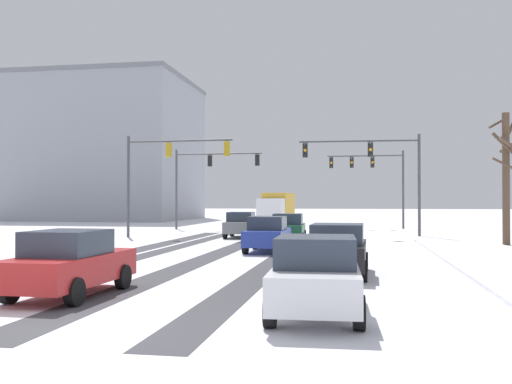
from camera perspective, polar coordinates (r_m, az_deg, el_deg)
name	(u,v)px	position (r m, az deg, el deg)	size (l,w,h in m)	color
ground_plane	(66,328)	(11.26, -18.48, -12.84)	(300.00, 300.00, 0.00)	white
wheel_track_left_lane	(154,253)	(25.83, -10.18, -6.04)	(0.99, 31.83, 0.01)	#424247
wheel_track_right_lane	(126,253)	(26.32, -12.94, -5.94)	(1.19, 31.83, 0.01)	#424247
wheel_track_center	(217,254)	(25.00, -3.91, -6.23)	(1.14, 31.83, 0.01)	#424247
wheel_track_oncoming	(284,255)	(24.47, 2.83, -6.35)	(1.03, 31.83, 0.01)	#424247
sidewalk_kerb_right	(499,261)	(23.45, 23.17, -6.38)	(4.00, 31.83, 0.12)	white
traffic_signal_near_left	(164,164)	(36.59, -9.18, 2.82)	(7.04, 0.61, 6.50)	#47474C
traffic_signal_far_right	(372,171)	(48.70, 11.57, 2.05)	(6.33, 0.39, 6.50)	#47474C
traffic_signal_far_left	(206,171)	(46.19, -5.02, 2.06)	(7.20, 0.51, 6.50)	#47474C
traffic_signal_near_right	(376,163)	(36.60, 11.91, 2.86)	(7.55, 0.66, 6.50)	#47474C
car_grey_lead	(241,225)	(36.06, -1.50, -3.28)	(1.97, 4.17, 1.62)	slate
car_dark_green_second	(288,228)	(31.70, 3.26, -3.62)	(1.96, 4.17, 1.62)	#194C2D
car_blue_third	(268,234)	(26.08, 1.19, -4.22)	(1.85, 4.11, 1.62)	#233899
car_black_fourth	(338,250)	(18.00, 8.19, -5.73)	(1.92, 4.15, 1.62)	black
car_red_fifth	(70,263)	(14.79, -18.15, -6.75)	(1.91, 4.14, 1.62)	red
car_white_sixth	(316,275)	(11.79, 6.05, -8.31)	(1.95, 4.16, 1.62)	silver
box_truck_delivery	(277,208)	(51.28, 2.10, -1.65)	(2.56, 7.49, 3.02)	silver
bare_tree_sidewalk_mid	(507,172)	(32.76, 23.82, 1.87)	(1.90, 1.93, 6.99)	brown
office_building_far_left_block	(105,150)	(73.47, -14.88, 4.06)	(21.27, 17.87, 17.20)	#9399A3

